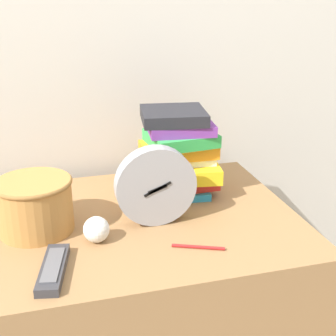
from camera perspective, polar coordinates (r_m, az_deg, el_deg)
name	(u,v)px	position (r m, az deg, el deg)	size (l,w,h in m)	color
wall_back	(82,36)	(1.52, -10.43, 15.57)	(6.00, 0.04, 2.40)	beige
desk	(114,336)	(1.47, -6.62, -19.65)	(1.02, 0.66, 0.76)	olive
desk_clock	(156,186)	(1.20, -1.51, -2.23)	(0.21, 0.05, 0.21)	#99999E
book_stack	(179,153)	(1.37, 1.38, 1.89)	(0.24, 0.21, 0.25)	#2D9ED1
basket	(35,204)	(1.22, -15.95, -4.19)	(0.20, 0.20, 0.14)	#B27A3D
tv_remote	(53,269)	(1.07, -13.81, -11.84)	(0.08, 0.19, 0.02)	#333338
crumpled_paper_ball	(96,229)	(1.16, -8.73, -7.41)	(0.06, 0.06, 0.06)	white
pen	(198,247)	(1.13, 3.71, -9.58)	(0.12, 0.06, 0.01)	#B21E1E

